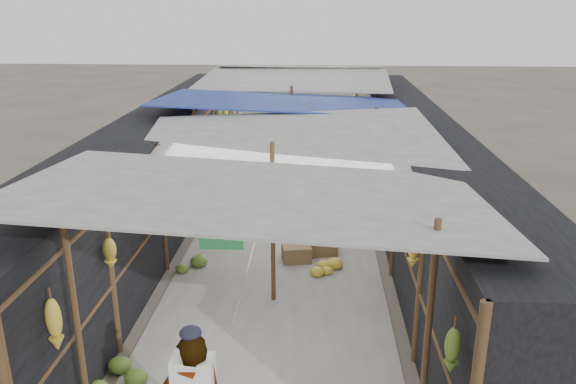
% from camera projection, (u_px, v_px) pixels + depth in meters
% --- Properties ---
extents(aisle_slab, '(3.60, 16.00, 0.02)m').
position_uv_depth(aisle_slab, '(286.00, 220.00, 12.30)').
color(aisle_slab, '#9E998E').
rests_on(aisle_slab, ground).
extents(stall_left, '(1.40, 15.00, 2.30)m').
position_uv_depth(stall_left, '(161.00, 168.00, 12.08)').
color(stall_left, black).
rests_on(stall_left, ground).
extents(stall_right, '(1.40, 15.00, 2.30)m').
position_uv_depth(stall_right, '(414.00, 172.00, 11.80)').
color(stall_right, black).
rests_on(stall_right, ground).
extents(crate_near, '(0.60, 0.52, 0.31)m').
position_uv_depth(crate_near, '(322.00, 247.00, 10.60)').
color(crate_near, olive).
rests_on(crate_near, ground).
extents(crate_mid, '(0.58, 0.50, 0.31)m').
position_uv_depth(crate_mid, '(296.00, 253.00, 10.32)').
color(crate_mid, olive).
rests_on(crate_mid, ground).
extents(crate_back, '(0.50, 0.46, 0.26)m').
position_uv_depth(crate_back, '(294.00, 165.00, 16.10)').
color(crate_back, olive).
rests_on(crate_back, ground).
extents(black_basin, '(0.56, 0.56, 0.17)m').
position_uv_depth(black_basin, '(345.00, 195.00, 13.71)').
color(black_basin, black).
rests_on(black_basin, ground).
extents(shopper_blue, '(0.88, 0.79, 1.49)m').
position_uv_depth(shopper_blue, '(230.00, 190.00, 11.94)').
color(shopper_blue, '#214CA7').
rests_on(shopper_blue, ground).
extents(vendor_seated, '(0.51, 0.68, 0.94)m').
position_uv_depth(vendor_seated, '(339.00, 184.00, 13.25)').
color(vendor_seated, '#4D4743').
rests_on(vendor_seated, ground).
extents(market_canopy, '(5.62, 15.20, 2.77)m').
position_uv_depth(market_canopy, '(288.00, 109.00, 11.86)').
color(market_canopy, brown).
rests_on(market_canopy, ground).
extents(hanging_bananas, '(3.95, 14.35, 0.81)m').
position_uv_depth(hanging_bananas, '(284.00, 145.00, 12.07)').
color(hanging_bananas, gold).
rests_on(hanging_bananas, ground).
extents(floor_bananas, '(3.83, 9.66, 0.35)m').
position_uv_depth(floor_bananas, '(299.00, 239.00, 10.96)').
color(floor_bananas, olive).
rests_on(floor_bananas, ground).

